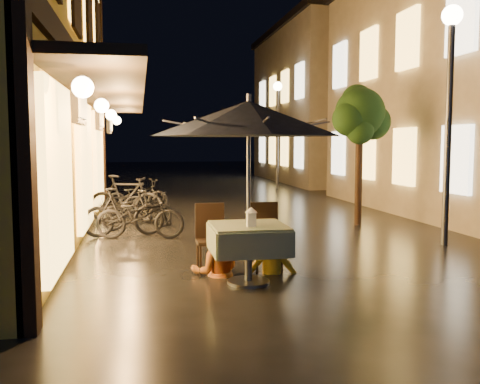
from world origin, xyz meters
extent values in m
plane|color=black|center=(0.00, 0.00, 0.00)|extent=(90.00, 90.00, 0.00)
cube|color=black|center=(-3.47, 4.00, 3.30)|extent=(0.12, 11.00, 0.35)
cube|color=black|center=(-2.90, 4.00, 2.75)|extent=(1.20, 10.50, 0.12)
cube|color=#FBBF4F|center=(-3.44, 5.50, 4.60)|extent=(0.10, 0.90, 1.50)
cube|color=#FBBF4F|center=(-3.44, 8.00, 4.60)|extent=(0.10, 0.90, 1.50)
cube|color=#FBBF4F|center=(-3.44, 0.50, 1.40)|extent=(0.10, 2.20, 2.40)
cube|color=#FBBF4F|center=(-3.44, 4.00, 1.40)|extent=(0.10, 2.20, 2.40)
cube|color=#FBBF4F|center=(-3.44, 7.50, 1.40)|extent=(0.10, 2.20, 2.40)
cube|color=#FBBF4F|center=(3.95, 3.20, 1.50)|extent=(0.10, 1.00, 1.40)
cube|color=#FBBF4F|center=(3.95, 3.20, 4.30)|extent=(0.10, 1.00, 1.40)
cube|color=#FBBF4F|center=(3.95, 5.40, 1.50)|extent=(0.10, 1.00, 1.40)
cube|color=#FBBF4F|center=(3.95, 5.40, 4.30)|extent=(0.10, 1.00, 1.40)
cube|color=#FBBF4F|center=(3.95, 7.60, 1.50)|extent=(0.10, 1.00, 1.40)
cube|color=#FBBF4F|center=(3.95, 7.60, 4.30)|extent=(0.10, 1.00, 1.40)
cube|color=#FBBF4F|center=(3.95, 9.80, 1.50)|extent=(0.10, 1.00, 1.40)
cube|color=#FBBF4F|center=(3.95, 9.80, 4.30)|extent=(0.10, 1.00, 1.40)
cube|color=#B1A590|center=(7.50, 18.00, 3.50)|extent=(7.00, 10.00, 7.00)
cube|color=black|center=(7.50, 18.00, 7.15)|extent=(7.30, 10.30, 0.30)
cube|color=#FBBF4F|center=(3.95, 14.20, 1.50)|extent=(0.10, 1.00, 1.40)
cube|color=#FBBF4F|center=(3.95, 14.20, 4.30)|extent=(0.10, 1.00, 1.40)
cube|color=#FBBF4F|center=(3.95, 16.40, 1.50)|extent=(0.10, 1.00, 1.40)
cube|color=#FBBF4F|center=(3.95, 16.40, 4.30)|extent=(0.10, 1.00, 1.40)
cube|color=#FBBF4F|center=(3.95, 18.60, 1.50)|extent=(0.10, 1.00, 1.40)
cube|color=#FBBF4F|center=(3.95, 18.60, 4.30)|extent=(0.10, 1.00, 1.40)
cube|color=#FBBF4F|center=(3.95, 20.80, 1.50)|extent=(0.10, 1.00, 1.40)
cube|color=#FBBF4F|center=(3.95, 20.80, 4.30)|extent=(0.10, 1.00, 1.40)
cylinder|color=black|center=(2.40, 4.50, 1.10)|extent=(0.16, 0.16, 2.20)
sphere|color=black|center=(2.40, 4.50, 2.50)|extent=(1.10, 1.10, 1.10)
sphere|color=black|center=(2.75, 4.60, 2.30)|extent=(0.80, 0.80, 0.80)
sphere|color=black|center=(2.10, 4.35, 2.35)|extent=(0.76, 0.76, 0.76)
sphere|color=black|center=(2.45, 4.80, 2.80)|extent=(0.70, 0.70, 0.70)
sphere|color=black|center=(2.30, 4.25, 2.10)|extent=(0.60, 0.60, 0.60)
cylinder|color=#59595E|center=(3.00, 2.00, 2.00)|extent=(0.12, 0.12, 4.00)
sphere|color=beige|center=(3.00, 2.00, 4.05)|extent=(0.36, 0.36, 0.36)
cylinder|color=#59595E|center=(3.00, 14.00, 2.00)|extent=(0.12, 0.12, 4.00)
sphere|color=beige|center=(3.00, 14.00, 4.05)|extent=(0.36, 0.36, 0.36)
cylinder|color=#59595E|center=(-1.02, 0.05, 0.36)|extent=(0.10, 0.10, 0.72)
cylinder|color=#59595E|center=(-1.02, 0.05, 0.02)|extent=(0.56, 0.56, 0.04)
cube|color=#275130|center=(-1.02, 0.05, 0.75)|extent=(0.95, 0.95, 0.06)
cube|color=#275130|center=(-0.54, 0.05, 0.58)|extent=(0.04, 0.95, 0.33)
cube|color=#275130|center=(-1.49, 0.05, 0.58)|extent=(0.04, 0.95, 0.33)
cube|color=#275130|center=(-1.02, 0.52, 0.58)|extent=(0.95, 0.04, 0.33)
cube|color=#275130|center=(-1.02, -0.43, 0.58)|extent=(0.95, 0.04, 0.33)
cylinder|color=#59595E|center=(-1.02, 0.05, 1.15)|extent=(0.05, 0.05, 2.30)
cone|color=black|center=(-1.02, 0.05, 2.15)|extent=(2.49, 2.49, 0.45)
cylinder|color=#59595E|center=(-1.02, 0.05, 2.40)|extent=(0.06, 0.06, 0.12)
cube|color=black|center=(-1.42, 0.70, 0.45)|extent=(0.42, 0.42, 0.05)
cube|color=black|center=(-1.42, 0.89, 0.70)|extent=(0.42, 0.04, 0.55)
cylinder|color=black|center=(-1.60, 0.52, 0.21)|extent=(0.04, 0.04, 0.43)
cylinder|color=black|center=(-1.24, 0.52, 0.21)|extent=(0.04, 0.04, 0.43)
cylinder|color=black|center=(-1.60, 0.88, 0.21)|extent=(0.04, 0.04, 0.43)
cylinder|color=black|center=(-1.24, 0.88, 0.21)|extent=(0.04, 0.04, 0.43)
cube|color=black|center=(-0.62, 0.70, 0.45)|extent=(0.42, 0.42, 0.05)
cube|color=black|center=(-0.62, 0.89, 0.70)|extent=(0.42, 0.04, 0.55)
cylinder|color=black|center=(-0.80, 0.52, 0.21)|extent=(0.04, 0.04, 0.43)
cylinder|color=black|center=(-0.44, 0.52, 0.21)|extent=(0.04, 0.04, 0.43)
cylinder|color=black|center=(-0.80, 0.88, 0.21)|extent=(0.04, 0.04, 0.43)
cylinder|color=black|center=(-0.44, 0.88, 0.21)|extent=(0.04, 0.04, 0.43)
cube|color=white|center=(-1.02, -0.12, 0.87)|extent=(0.11, 0.11, 0.18)
cube|color=#FFD88C|center=(-1.02, -0.12, 0.86)|extent=(0.07, 0.07, 0.12)
cone|color=white|center=(-1.02, -0.12, 0.99)|extent=(0.16, 0.16, 0.07)
imported|color=#C76A29|center=(-1.36, 0.61, 0.74)|extent=(0.74, 0.59, 1.48)
imported|color=yellow|center=(-0.57, 0.58, 0.71)|extent=(0.99, 0.67, 1.41)
imported|color=black|center=(-2.40, 3.64, 0.44)|extent=(1.76, 0.86, 0.89)
imported|color=black|center=(-2.72, 3.94, 0.48)|extent=(1.65, 0.68, 0.96)
imported|color=black|center=(-2.46, 4.85, 0.41)|extent=(1.65, 0.97, 0.82)
imported|color=black|center=(-2.73, 5.87, 0.55)|extent=(1.89, 1.11, 1.10)
imported|color=black|center=(-2.47, 7.36, 0.45)|extent=(1.80, 1.13, 0.89)
camera|label=1|loc=(-2.39, -6.69, 1.84)|focal=40.00mm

